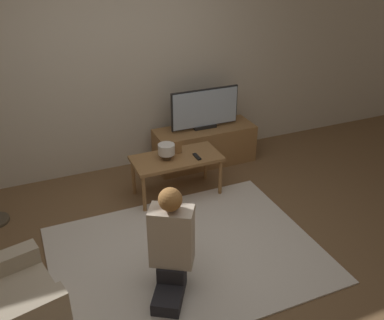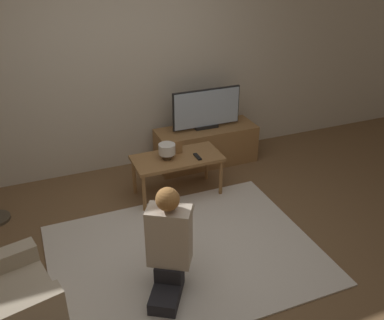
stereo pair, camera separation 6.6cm
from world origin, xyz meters
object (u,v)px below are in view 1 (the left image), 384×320
Objects in this scene: person_kneeling at (172,241)px; tv at (205,109)px; table_lamp at (166,150)px; coffee_table at (177,161)px.

tv is at bearing -89.96° from person_kneeling.
person_kneeling is 5.28× the size of table_lamp.
coffee_table is 0.19m from table_lamp.
coffee_table is 1.45m from person_kneeling.
person_kneeling reaches higher than table_lamp.
tv reaches higher than table_lamp.
tv is at bearing 43.83° from coffee_table.
person_kneeling is at bearing -108.53° from table_lamp.
table_lamp is at bearing 178.54° from coffee_table.
coffee_table is at bearing -136.17° from tv.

